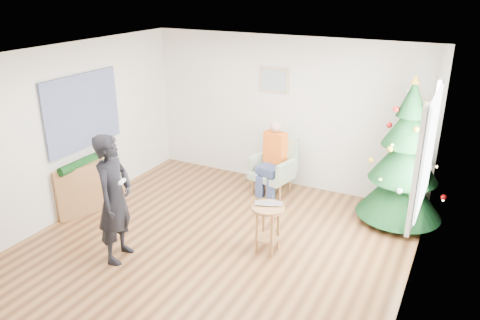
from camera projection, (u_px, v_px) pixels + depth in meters
The scene contains 19 objects.
floor at pixel (214, 247), 6.45m from camera, with size 5.00×5.00×0.00m, color brown.
ceiling at pixel (209, 57), 5.50m from camera, with size 5.00×5.00×0.00m, color white.
wall_back at pixel (285, 113), 8.05m from camera, with size 5.00×5.00×0.00m, color silver.
wall_front at pixel (61, 256), 3.91m from camera, with size 5.00×5.00×0.00m, color silver.
wall_left at pixel (68, 132), 7.04m from camera, with size 5.00×5.00×0.00m, color silver.
wall_right at pixel (417, 199), 4.92m from camera, with size 5.00×5.00×0.00m, color silver.
window_panel at pixel (428, 151), 5.69m from camera, with size 0.04×1.30×1.40m, color white.
curtains at pixel (426, 151), 5.70m from camera, with size 0.05×1.75×1.50m.
christmas_tree at pixel (405, 159), 6.79m from camera, with size 1.25×1.25×2.25m.
stool at pixel (268, 228), 6.26m from camera, with size 0.44×0.44×0.66m.
laptop at pixel (268, 206), 6.13m from camera, with size 0.36×0.23×0.03m, color silver.
armchair at pixel (274, 172), 8.03m from camera, with size 0.77×0.74×0.96m.
seated_person at pixel (272, 157), 7.89m from camera, with size 0.43×0.58×1.25m.
standing_man at pixel (115, 199), 5.91m from camera, with size 0.63×0.41×1.72m, color black.
game_controller at pixel (122, 182), 5.71m from camera, with size 0.04×0.13×0.04m, color white.
console at pixel (86, 187), 7.33m from camera, with size 0.30×1.00×0.80m, color brown.
garland at pixel (83, 163), 7.17m from camera, with size 0.14×0.14×0.90m, color black.
tapestry at pixel (83, 111), 7.18m from camera, with size 0.03×1.50×1.15m, color black.
framed_picture at pixel (274, 80), 7.90m from camera, with size 0.52×0.05×0.42m.
Camera 1 is at (2.86, -4.79, 3.47)m, focal length 35.00 mm.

